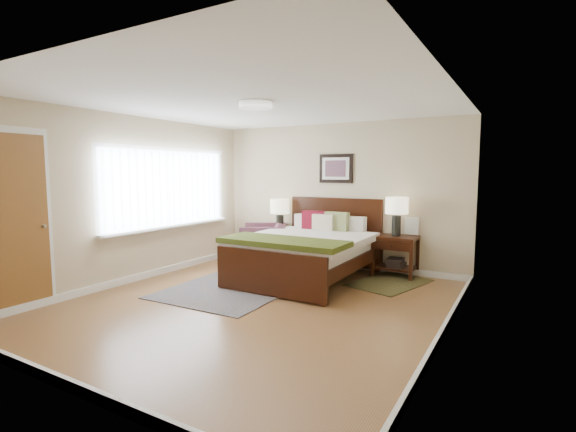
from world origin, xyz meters
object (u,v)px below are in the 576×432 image
Objects in this scene: nightstand_right at (395,252)px; nightstand_left at (279,239)px; bed at (307,244)px; lamp_right at (397,209)px; armchair at (264,243)px; rug_persian at (238,286)px; lamp_left at (280,209)px.

nightstand_left is at bearing -179.84° from nightstand_right.
bed is 1.32m from nightstand_left.
lamp_right is 2.46m from armchair.
bed is 0.98× the size of rug_persian.
bed is at bearing 51.16° from rug_persian.
nightstand_left is 0.84× the size of nightstand_right.
nightstand_right is at bearing 42.25° from rug_persian.
bed is 3.63× the size of lamp_left.
bed is at bearing -40.17° from lamp_left.
nightstand_left is 0.68× the size of armchair.
lamp_left is 0.70m from armchair.
bed is 3.63× the size of lamp_right.
lamp_left is 1.00× the size of lamp_right.
rug_persian is at bearing -78.84° from lamp_left.
nightstand_left is at bearing 140.50° from bed.
nightstand_left is 0.90× the size of lamp_left.
bed reaches higher than rug_persian.
bed is 2.73× the size of armchair.
bed is at bearing -142.92° from lamp_right.
rug_persian is at bearing -136.17° from lamp_right.
bed is 1.43m from nightstand_right.
nightstand_right is (2.16, 0.01, -0.04)m from nightstand_left.
lamp_left is 0.27× the size of rug_persian.
nightstand_right is 1.08× the size of lamp_right.
nightstand_right is at bearing -90.00° from lamp_right.
nightstand_right is at bearing 68.24° from armchair.
armchair is at bearing -173.76° from nightstand_right.
nightstand_left is at bearing 99.94° from rug_persian.
nightstand_right reaches higher than rug_persian.
bed reaches higher than nightstand_right.
nightstand_right is at bearing 36.63° from bed.
nightstand_left is 2.25m from lamp_right.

